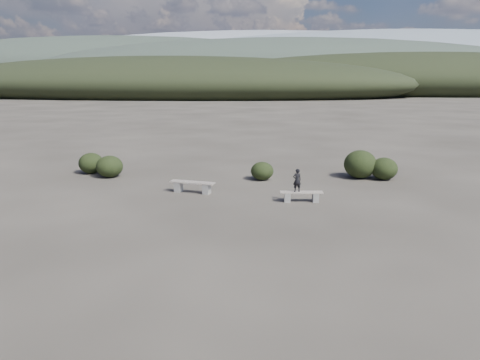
# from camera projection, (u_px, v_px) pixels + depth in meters

# --- Properties ---
(ground) EXTENTS (1200.00, 1200.00, 0.00)m
(ground) POSITION_uv_depth(u_px,v_px,m) (202.00, 242.00, 13.69)
(ground) COLOR #322C26
(ground) RESTS_ON ground
(bench_left) EXTENTS (1.93, 0.77, 0.47)m
(bench_left) POSITION_uv_depth(u_px,v_px,m) (192.00, 186.00, 19.34)
(bench_left) COLOR gray
(bench_left) RESTS_ON ground
(bench_right) EXTENTS (1.66, 0.50, 0.41)m
(bench_right) POSITION_uv_depth(u_px,v_px,m) (301.00, 196.00, 17.96)
(bench_right) COLOR gray
(bench_right) RESTS_ON ground
(seated_person) EXTENTS (0.38, 0.30, 0.90)m
(seated_person) POSITION_uv_depth(u_px,v_px,m) (297.00, 180.00, 17.83)
(seated_person) COLOR black
(seated_person) RESTS_ON bench_right
(shrub_a) EXTENTS (1.26, 1.26, 1.03)m
(shrub_a) POSITION_uv_depth(u_px,v_px,m) (110.00, 166.00, 22.24)
(shrub_a) COLOR black
(shrub_a) RESTS_ON ground
(shrub_c) EXTENTS (1.06, 1.06, 0.85)m
(shrub_c) POSITION_uv_depth(u_px,v_px,m) (262.00, 171.00, 21.68)
(shrub_c) COLOR black
(shrub_c) RESTS_ON ground
(shrub_d) EXTENTS (1.52, 1.52, 1.33)m
(shrub_d) POSITION_uv_depth(u_px,v_px,m) (360.00, 164.00, 22.01)
(shrub_d) COLOR black
(shrub_d) RESTS_ON ground
(shrub_e) EXTENTS (1.24, 1.24, 1.03)m
(shrub_e) POSITION_uv_depth(u_px,v_px,m) (384.00, 169.00, 21.74)
(shrub_e) COLOR black
(shrub_e) RESTS_ON ground
(shrub_f) EXTENTS (1.21, 1.21, 1.02)m
(shrub_f) POSITION_uv_depth(u_px,v_px,m) (91.00, 163.00, 23.09)
(shrub_f) COLOR black
(shrub_f) RESTS_ON ground
(mountain_ridges) EXTENTS (500.00, 400.00, 56.00)m
(mountain_ridges) POSITION_uv_depth(u_px,v_px,m) (274.00, 66.00, 341.05)
(mountain_ridges) COLOR black
(mountain_ridges) RESTS_ON ground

